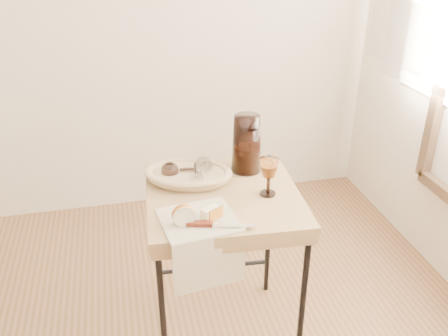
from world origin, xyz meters
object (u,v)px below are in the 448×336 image
object	(u,v)px
goblet_lying_b	(200,171)
wine_goblet	(269,177)
apple_half	(184,214)
pitcher	(247,143)
goblet_lying_a	(181,170)
bread_basket	(188,176)
side_table	(223,269)
tea_towel	(198,219)
table_knife	(218,224)

from	to	relation	value
goblet_lying_b	wine_goblet	size ratio (longest dim) A/B	0.81
wine_goblet	apple_half	distance (m)	0.38
pitcher	wine_goblet	world-z (taller)	pitcher
goblet_lying_a	apple_half	bearing A→B (deg)	88.48
goblet_lying_a	pitcher	distance (m)	0.30
goblet_lying_a	bread_basket	bearing A→B (deg)	158.65
side_table	goblet_lying_b	bearing A→B (deg)	123.28
tea_towel	bread_basket	distance (m)	0.30
apple_half	table_knife	world-z (taller)	apple_half
apple_half	table_knife	distance (m)	0.13
tea_towel	goblet_lying_b	size ratio (longest dim) A/B	2.08
goblet_lying_a	goblet_lying_b	world-z (taller)	goblet_lying_b
table_knife	apple_half	bearing A→B (deg)	173.19
bread_basket	goblet_lying_a	bearing A→B (deg)	171.62
bread_basket	goblet_lying_b	size ratio (longest dim) A/B	2.51
apple_half	goblet_lying_b	bearing A→B (deg)	70.40
bread_basket	wine_goblet	distance (m)	0.34
side_table	goblet_lying_a	distance (m)	0.48
bread_basket	table_knife	world-z (taller)	bread_basket
wine_goblet	apple_half	size ratio (longest dim) A/B	1.85
tea_towel	wine_goblet	world-z (taller)	wine_goblet
goblet_lying_b	goblet_lying_a	bearing A→B (deg)	92.70
pitcher	side_table	bearing A→B (deg)	-118.25
side_table	tea_towel	xyz separation A→B (m)	(-0.13, -0.17, 0.39)
pitcher	apple_half	distance (m)	0.49
table_knife	bread_basket	bearing A→B (deg)	112.92
side_table	goblet_lying_a	xyz separation A→B (m)	(-0.15, 0.14, 0.43)
goblet_lying_b	wine_goblet	xyz separation A→B (m)	(0.24, -0.16, 0.03)
apple_half	pitcher	bearing A→B (deg)	49.16
goblet_lying_b	apple_half	size ratio (longest dim) A/B	1.51
pitcher	apple_half	world-z (taller)	pitcher
goblet_lying_a	apple_half	xyz separation A→B (m)	(-0.04, -0.33, -0.00)
bread_basket	goblet_lying_a	distance (m)	0.04
bread_basket	apple_half	distance (m)	0.32
table_knife	pitcher	bearing A→B (deg)	77.94
goblet_lying_a	wine_goblet	xyz separation A→B (m)	(0.32, -0.19, 0.03)
bread_basket	side_table	bearing A→B (deg)	-28.85
goblet_lying_b	apple_half	distance (m)	0.32
goblet_lying_b	apple_half	xyz separation A→B (m)	(-0.11, -0.30, -0.01)
wine_goblet	table_knife	size ratio (longest dim) A/B	0.67
side_table	apple_half	size ratio (longest dim) A/B	9.09
pitcher	table_knife	xyz separation A→B (m)	(-0.21, -0.41, -0.11)
tea_towel	table_knife	size ratio (longest dim) A/B	1.13
pitcher	wine_goblet	size ratio (longest dim) A/B	1.84
side_table	bread_basket	world-z (taller)	bread_basket
tea_towel	side_table	bearing A→B (deg)	45.64
bread_basket	tea_towel	bearing A→B (deg)	-74.19
wine_goblet	goblet_lying_a	bearing A→B (deg)	148.41
side_table	pitcher	world-z (taller)	pitcher
table_knife	side_table	bearing A→B (deg)	88.69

